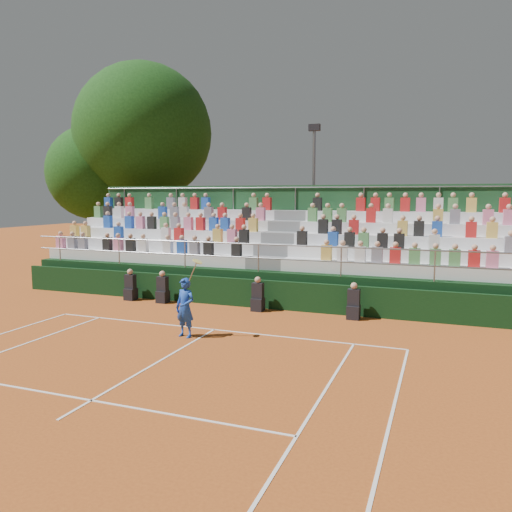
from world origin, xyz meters
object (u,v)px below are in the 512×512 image
at_px(tennis_player, 185,307).
at_px(tree_west, 95,173).
at_px(floodlight_mast, 314,185).
at_px(tree_east, 143,133).

distance_m(tennis_player, tree_west, 18.77).
bearing_deg(tennis_player, floodlight_mast, 89.70).
bearing_deg(floodlight_mast, tennis_player, -90.30).
height_order(tree_west, tree_east, tree_east).
xyz_separation_m(tennis_player, tree_east, (-10.01, 13.45, 6.75)).
bearing_deg(floodlight_mast, tree_west, -174.42).
height_order(tennis_player, floodlight_mast, floodlight_mast).
height_order(tennis_player, tree_west, tree_west).
xyz_separation_m(tennis_player, floodlight_mast, (0.07, 14.04, 3.66)).
xyz_separation_m(tree_east, floodlight_mast, (10.09, 0.60, -3.09)).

